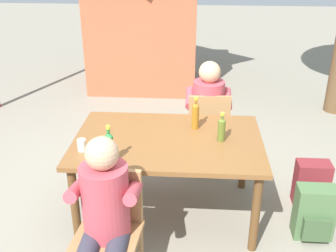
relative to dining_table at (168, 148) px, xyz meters
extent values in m
plane|color=gray|center=(0.00, 0.00, -0.66)|extent=(24.00, 24.00, 0.00)
cube|color=brown|center=(0.00, 0.00, 0.06)|extent=(1.59, 1.06, 0.04)
cylinder|color=brown|center=(-0.71, -0.45, -0.31)|extent=(0.07, 0.07, 0.71)
cylinder|color=brown|center=(0.71, -0.45, -0.31)|extent=(0.07, 0.07, 0.71)
cylinder|color=brown|center=(-0.71, 0.45, -0.31)|extent=(0.07, 0.07, 0.71)
cylinder|color=brown|center=(0.71, 0.45, -0.31)|extent=(0.07, 0.07, 0.71)
cube|color=#A37547|center=(-0.36, -0.91, -0.23)|extent=(0.48, 0.48, 0.04)
cube|color=#A37547|center=(-0.34, -0.71, 0.00)|extent=(0.42, 0.08, 0.42)
cylinder|color=#A37547|center=(-0.53, -0.70, -0.46)|extent=(0.04, 0.04, 0.41)
cylinder|color=#A37547|center=(-0.15, -0.74, -0.46)|extent=(0.04, 0.04, 0.41)
cube|color=#A37547|center=(0.36, 0.91, -0.23)|extent=(0.46, 0.46, 0.04)
cube|color=#A37547|center=(0.37, 0.71, 0.00)|extent=(0.42, 0.06, 0.42)
cylinder|color=#A37547|center=(0.54, 1.11, -0.46)|extent=(0.04, 0.04, 0.41)
cylinder|color=#A37547|center=(0.16, 1.09, -0.46)|extent=(0.04, 0.04, 0.41)
cylinder|color=#A37547|center=(0.56, 0.73, -0.46)|extent=(0.04, 0.04, 0.41)
cylinder|color=#A37547|center=(0.18, 0.71, -0.46)|extent=(0.04, 0.04, 0.41)
cylinder|color=#B7424C|center=(-0.36, -0.86, 0.05)|extent=(0.32, 0.32, 0.52)
sphere|color=tan|center=(-0.36, -0.86, 0.41)|extent=(0.22, 0.22, 0.22)
cylinder|color=#383847|center=(-0.45, -1.06, -0.21)|extent=(0.14, 0.40, 0.14)
cylinder|color=#B7424C|center=(-0.55, -0.86, 0.12)|extent=(0.09, 0.31, 0.16)
cylinder|color=#B7424C|center=(-0.17, -0.86, 0.12)|extent=(0.09, 0.31, 0.16)
cylinder|color=#B7424C|center=(0.36, 0.86, 0.05)|extent=(0.32, 0.32, 0.52)
sphere|color=tan|center=(0.36, 0.86, 0.41)|extent=(0.22, 0.22, 0.22)
cylinder|color=#383847|center=(0.45, 1.06, -0.21)|extent=(0.14, 0.40, 0.14)
cylinder|color=#383847|center=(0.45, 1.26, -0.44)|extent=(0.11, 0.11, 0.45)
cylinder|color=#B7424C|center=(0.55, 0.86, 0.12)|extent=(0.09, 0.31, 0.16)
cylinder|color=#383847|center=(0.27, 1.06, -0.21)|extent=(0.14, 0.40, 0.14)
cylinder|color=#383847|center=(0.27, 1.26, -0.44)|extent=(0.11, 0.11, 0.45)
cylinder|color=#B7424C|center=(0.17, 0.86, 0.12)|extent=(0.09, 0.31, 0.16)
cylinder|color=#287A38|center=(-0.41, -0.42, 0.19)|extent=(0.06, 0.06, 0.22)
cone|color=#287A38|center=(-0.41, -0.42, 0.32)|extent=(0.06, 0.06, 0.03)
cylinder|color=#287A38|center=(-0.41, -0.42, 0.35)|extent=(0.03, 0.03, 0.03)
cylinder|color=yellow|center=(-0.41, -0.42, 0.38)|extent=(0.03, 0.03, 0.02)
cylinder|color=#566623|center=(0.44, 0.00, 0.18)|extent=(0.06, 0.06, 0.18)
cone|color=#566623|center=(0.44, 0.00, 0.28)|extent=(0.06, 0.06, 0.03)
cylinder|color=#566623|center=(0.44, 0.00, 0.31)|extent=(0.03, 0.03, 0.03)
cylinder|color=yellow|center=(0.44, 0.00, 0.33)|extent=(0.03, 0.03, 0.02)
cylinder|color=#996019|center=(0.23, 0.23, 0.19)|extent=(0.06, 0.06, 0.21)
cone|color=#996019|center=(0.23, 0.23, 0.31)|extent=(0.06, 0.06, 0.03)
cylinder|color=#996019|center=(0.23, 0.23, 0.34)|extent=(0.03, 0.03, 0.03)
cylinder|color=yellow|center=(0.23, 0.23, 0.37)|extent=(0.03, 0.03, 0.02)
cylinder|color=white|center=(-0.67, -0.25, 0.13)|extent=(0.07, 0.07, 0.10)
cylinder|color=#BC6B47|center=(-0.50, -0.21, 0.13)|extent=(0.08, 0.08, 0.10)
cube|color=#47663D|center=(1.23, -0.24, -0.43)|extent=(0.31, 0.18, 0.47)
cube|color=#395130|center=(1.23, -0.36, -0.51)|extent=(0.22, 0.06, 0.21)
cube|color=maroon|center=(1.32, 0.22, -0.44)|extent=(0.30, 0.18, 0.44)
cube|color=maroon|center=(1.32, 0.10, -0.52)|extent=(0.21, 0.06, 0.19)
cube|color=#B25638|center=(-0.63, 3.54, 0.31)|extent=(1.67, 1.41, 1.96)
camera|label=1|loc=(0.22, -3.08, 1.66)|focal=43.89mm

